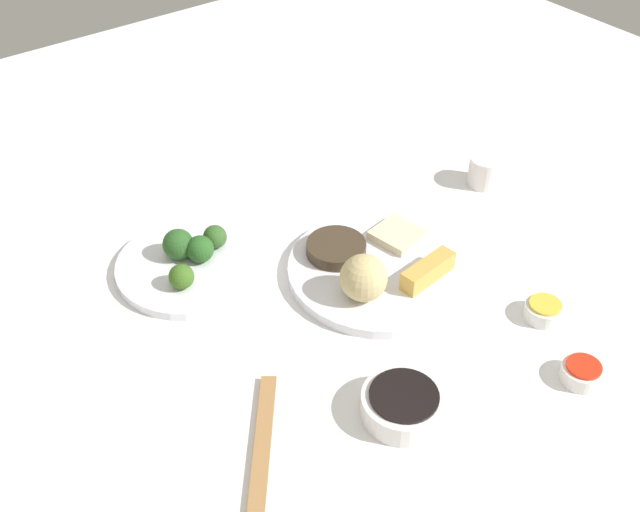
# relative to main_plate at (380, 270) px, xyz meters

# --- Properties ---
(tabletop) EXTENTS (2.20, 2.20, 0.02)m
(tabletop) POSITION_rel_main_plate_xyz_m (-0.05, -0.02, -0.02)
(tabletop) COLOR white
(tabletop) RESTS_ON ground
(main_plate) EXTENTS (0.28, 0.28, 0.02)m
(main_plate) POSITION_rel_main_plate_xyz_m (0.00, 0.00, 0.00)
(main_plate) COLOR white
(main_plate) RESTS_ON tabletop
(rice_scoop) EXTENTS (0.07, 0.07, 0.07)m
(rice_scoop) POSITION_rel_main_plate_xyz_m (-0.06, -0.04, 0.04)
(rice_scoop) COLOR tan
(rice_scoop) RESTS_ON main_plate
(spring_roll) EXTENTS (0.10, 0.04, 0.03)m
(spring_roll) POSITION_rel_main_plate_xyz_m (0.04, -0.06, 0.02)
(spring_roll) COLOR gold
(spring_roll) RESTS_ON main_plate
(crab_rangoon_wonton) EXTENTS (0.08, 0.08, 0.01)m
(crab_rangoon_wonton) POSITION_rel_main_plate_xyz_m (0.06, 0.04, 0.01)
(crab_rangoon_wonton) COLOR beige
(crab_rangoon_wonton) RESTS_ON main_plate
(stir_fry_heap) EXTENTS (0.09, 0.09, 0.02)m
(stir_fry_heap) POSITION_rel_main_plate_xyz_m (-0.04, 0.06, 0.02)
(stir_fry_heap) COLOR #3F3122
(stir_fry_heap) RESTS_ON main_plate
(broccoli_plate) EXTENTS (0.23, 0.23, 0.01)m
(broccoli_plate) POSITION_rel_main_plate_xyz_m (-0.22, 0.18, -0.00)
(broccoli_plate) COLOR white
(broccoli_plate) RESTS_ON tabletop
(broccoli_floret_0) EXTENTS (0.05, 0.05, 0.05)m
(broccoli_floret_0) POSITION_rel_main_plate_xyz_m (-0.23, 0.20, 0.03)
(broccoli_floret_0) COLOR #2A5723
(broccoli_floret_0) RESTS_ON broccoli_plate
(broccoli_floret_1) EXTENTS (0.04, 0.04, 0.04)m
(broccoli_floret_1) POSITION_rel_main_plate_xyz_m (-0.21, 0.18, 0.03)
(broccoli_floret_1) COLOR #285922
(broccoli_floret_1) RESTS_ON broccoli_plate
(broccoli_floret_2) EXTENTS (0.04, 0.04, 0.04)m
(broccoli_floret_2) POSITION_rel_main_plate_xyz_m (-0.26, 0.14, 0.02)
(broccoli_floret_2) COLOR #3B651F
(broccoli_floret_2) RESTS_ON broccoli_plate
(broccoli_floret_3) EXTENTS (0.04, 0.04, 0.04)m
(broccoli_floret_3) POSITION_rel_main_plate_xyz_m (-0.17, 0.19, 0.02)
(broccoli_floret_3) COLOR #335C26
(broccoli_floret_3) RESTS_ON broccoli_plate
(soy_sauce_bowl) EXTENTS (0.11, 0.11, 0.03)m
(soy_sauce_bowl) POSITION_rel_main_plate_xyz_m (-0.15, -0.22, 0.01)
(soy_sauce_bowl) COLOR white
(soy_sauce_bowl) RESTS_ON tabletop
(soy_sauce_bowl_liquid) EXTENTS (0.09, 0.09, 0.00)m
(soy_sauce_bowl_liquid) POSITION_rel_main_plate_xyz_m (-0.15, -0.22, 0.03)
(soy_sauce_bowl_liquid) COLOR black
(soy_sauce_bowl_liquid) RESTS_ON soy_sauce_bowl
(sauce_ramekin_sweet_and_sour) EXTENTS (0.06, 0.06, 0.02)m
(sauce_ramekin_sweet_and_sour) POSITION_rel_main_plate_xyz_m (0.07, -0.32, 0.00)
(sauce_ramekin_sweet_and_sour) COLOR white
(sauce_ramekin_sweet_and_sour) RESTS_ON tabletop
(sauce_ramekin_sweet_and_sour_liquid) EXTENTS (0.05, 0.05, 0.00)m
(sauce_ramekin_sweet_and_sour_liquid) POSITION_rel_main_plate_xyz_m (0.07, -0.32, 0.02)
(sauce_ramekin_sweet_and_sour_liquid) COLOR red
(sauce_ramekin_sweet_and_sour_liquid) RESTS_ON sauce_ramekin_sweet_and_sour
(sauce_ramekin_hot_mustard) EXTENTS (0.06, 0.06, 0.02)m
(sauce_ramekin_hot_mustard) POSITION_rel_main_plate_xyz_m (0.12, -0.21, 0.00)
(sauce_ramekin_hot_mustard) COLOR white
(sauce_ramekin_hot_mustard) RESTS_ON tabletop
(sauce_ramekin_hot_mustard_liquid) EXTENTS (0.05, 0.05, 0.00)m
(sauce_ramekin_hot_mustard_liquid) POSITION_rel_main_plate_xyz_m (0.12, -0.21, 0.02)
(sauce_ramekin_hot_mustard_liquid) COLOR yellow
(sauce_ramekin_hot_mustard_liquid) RESTS_ON sauce_ramekin_hot_mustard
(teacup) EXTENTS (0.06, 0.06, 0.05)m
(teacup) POSITION_rel_main_plate_xyz_m (0.30, 0.07, 0.02)
(teacup) COLOR white
(teacup) RESTS_ON tabletop
(chopsticks_pair) EXTENTS (0.15, 0.18, 0.01)m
(chopsticks_pair) POSITION_rel_main_plate_xyz_m (-0.32, -0.16, -0.00)
(chopsticks_pair) COLOR #A77745
(chopsticks_pair) RESTS_ON tabletop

